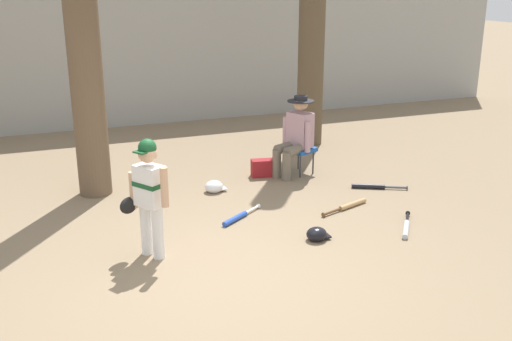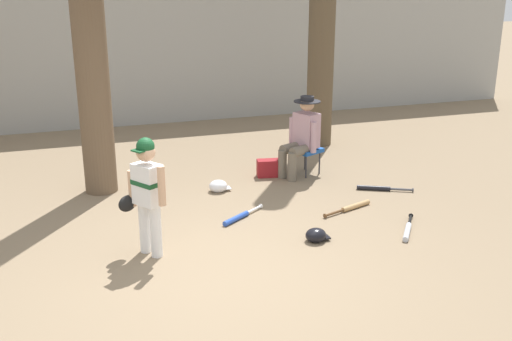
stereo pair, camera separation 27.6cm
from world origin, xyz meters
name	(u,v)px [view 2 (the right image)]	position (x,y,z in m)	size (l,w,h in m)	color
ground_plane	(217,275)	(0.00, 0.00, 0.00)	(60.00, 60.00, 0.00)	#7F6B51
concrete_back_wall	(124,58)	(0.00, 6.96, 1.35)	(18.00, 0.36, 2.70)	#9E9E99
tree_near_player	(87,10)	(-0.88, 2.95, 2.47)	(0.74, 0.74, 5.73)	brown
tree_behind_spectator	(323,7)	(3.05, 4.27, 2.40)	(0.75, 0.75, 5.58)	brown
young_ballplayer	(146,189)	(-0.56, 0.70, 0.74)	(0.50, 0.52, 1.31)	white
folding_stool	(306,151)	(2.14, 2.74, 0.36)	(0.53, 0.53, 0.41)	#194C9E
seated_spectator	(302,134)	(2.05, 2.70, 0.64)	(0.67, 0.55, 1.20)	#6B6051
handbag_beside_stool	(268,168)	(1.56, 2.80, 0.13)	(0.34, 0.18, 0.26)	maroon
bat_blue_youth	(239,217)	(0.64, 1.32, 0.03)	(0.65, 0.48, 0.07)	#2347AD
bat_wood_tan	(352,207)	(2.13, 1.17, 0.03)	(0.78, 0.33, 0.07)	tan
bat_black_composite	(378,188)	(2.81, 1.70, 0.03)	(0.73, 0.42, 0.07)	black
bat_aluminum_silver	(408,230)	(2.40, 0.29, 0.03)	(0.51, 0.65, 0.07)	#B7BCC6
batting_helmet_black	(316,235)	(1.28, 0.42, 0.07)	(0.29, 0.22, 0.16)	black
batting_helmet_white	(218,186)	(0.67, 2.40, 0.08)	(0.31, 0.24, 0.18)	silver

